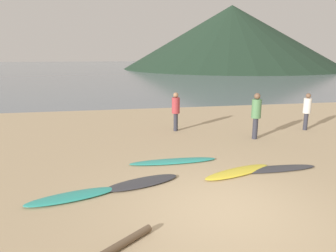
# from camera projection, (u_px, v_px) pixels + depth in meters

# --- Properties ---
(ground_plane) EXTENTS (120.00, 120.00, 0.20)m
(ground_plane) POSITION_uv_depth(u_px,v_px,m) (156.00, 118.00, 16.06)
(ground_plane) COLOR tan
(ground_plane) RESTS_ON ground
(ocean_water) EXTENTS (140.00, 100.00, 0.01)m
(ocean_water) POSITION_uv_depth(u_px,v_px,m) (120.00, 68.00, 65.99)
(ocean_water) COLOR slate
(ocean_water) RESTS_ON ground
(headland_hill) EXTENTS (43.67, 43.67, 12.41)m
(headland_hill) POSITION_uv_depth(u_px,v_px,m) (231.00, 37.00, 62.70)
(headland_hill) COLOR #1E3323
(headland_hill) RESTS_ON ground
(surfboard_0) EXTENTS (2.09, 1.03, 0.10)m
(surfboard_0) POSITION_uv_depth(u_px,v_px,m) (72.00, 197.00, 6.97)
(surfboard_0) COLOR teal
(surfboard_0) RESTS_ON ground
(surfboard_1) EXTENTS (2.04, 1.16, 0.09)m
(surfboard_1) POSITION_uv_depth(u_px,v_px,m) (142.00, 182.00, 7.74)
(surfboard_1) COLOR #333338
(surfboard_1) RESTS_ON ground
(surfboard_2) EXTENTS (2.65, 0.49, 0.08)m
(surfboard_2) POSITION_uv_depth(u_px,v_px,m) (173.00, 161.00, 9.26)
(surfboard_2) COLOR teal
(surfboard_2) RESTS_ON ground
(surfboard_3) EXTENTS (2.24, 1.20, 0.08)m
(surfboard_3) POSITION_uv_depth(u_px,v_px,m) (238.00, 172.00, 8.43)
(surfboard_3) COLOR yellow
(surfboard_3) RESTS_ON ground
(surfboard_4) EXTENTS (2.44, 0.50, 0.07)m
(surfboard_4) POSITION_uv_depth(u_px,v_px,m) (276.00, 169.00, 8.68)
(surfboard_4) COLOR #333338
(surfboard_4) RESTS_ON ground
(person_0) EXTENTS (0.36, 0.36, 1.76)m
(person_0) POSITION_uv_depth(u_px,v_px,m) (256.00, 112.00, 11.58)
(person_0) COLOR #2D2D38
(person_0) RESTS_ON ground
(person_1) EXTENTS (0.33, 0.33, 1.62)m
(person_1) POSITION_uv_depth(u_px,v_px,m) (176.00, 108.00, 12.81)
(person_1) COLOR #2D2D38
(person_1) RESTS_ON ground
(person_2) EXTENTS (0.32, 0.32, 1.57)m
(person_2) POSITION_uv_depth(u_px,v_px,m) (307.00, 109.00, 12.97)
(person_2) COLOR #2D2D38
(person_2) RESTS_ON ground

